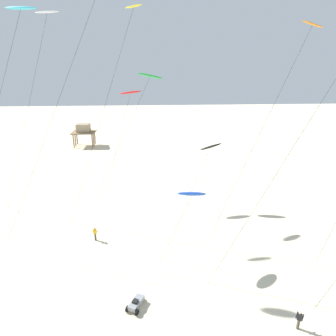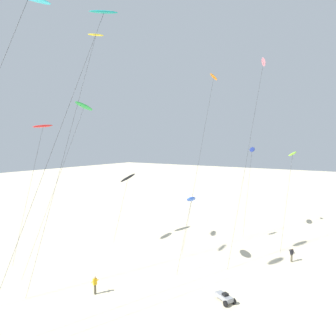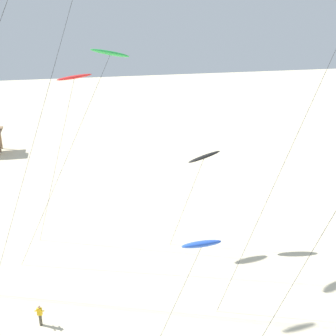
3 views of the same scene
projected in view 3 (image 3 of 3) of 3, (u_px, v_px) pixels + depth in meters
The scene contains 5 objects.
kite_red at pixel (74, 78), 37.59m from camera, with size 6.11×1.42×16.00m.
kite_green at pixel (109, 55), 33.70m from camera, with size 10.39×1.41×18.58m.
kite_black at pixel (204, 157), 39.00m from camera, with size 4.74×0.98×9.31m.
kite_blue at pixel (202, 244), 26.85m from camera, with size 4.79×2.23×8.20m.
kite_flyer_middle at pixel (40, 315), 30.48m from camera, with size 0.66×0.65×1.67m.
Camera 3 is at (-10.09, -13.36, 21.34)m, focal length 45.92 mm.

